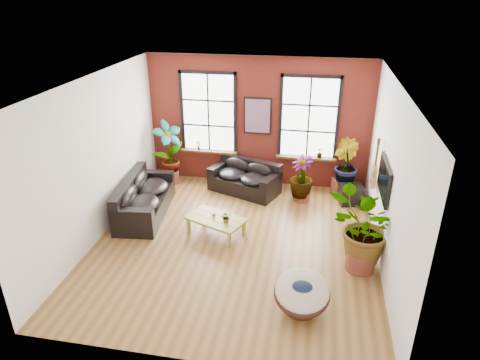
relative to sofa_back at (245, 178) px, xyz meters
The scene contains 19 objects.
room 2.81m from the sofa_back, 84.83° to the right, with size 6.04×6.54×3.54m.
sofa_back is the anchor object (origin of this frame).
sofa_left 2.81m from the sofa_back, 142.71° to the right, with size 1.21×2.39×0.91m.
coffee_table 2.29m from the sofa_back, 96.90° to the right, with size 1.44×1.15×0.49m.
papasan_chair 4.77m from the sofa_back, 68.51° to the right, with size 0.97×0.99×0.72m.
poster 1.69m from the sofa_back, 69.49° to the left, with size 0.74×0.06×0.98m.
tv_wall_unit 3.91m from the sofa_back, 32.30° to the right, with size 0.13×1.86×1.20m.
media_box 2.79m from the sofa_back, ahead, with size 0.67×0.60×0.48m.
pot_back_left 2.18m from the sofa_back, behind, with size 0.64×0.64×0.35m.
pot_back_right 2.60m from the sofa_back, ahead, with size 0.68×0.68×0.41m.
pot_right_wall 4.15m from the sofa_back, 47.05° to the right, with size 0.58×0.58×0.42m.
pot_mid 1.57m from the sofa_back, ahead, with size 0.46×0.46×0.32m.
floor_plant_back_left 2.25m from the sofa_back, behind, with size 0.87×0.59×1.65m, color #203E10.
floor_plant_back_right 2.65m from the sofa_back, ahead, with size 0.75×0.60×1.36m, color #203E10.
floor_plant_right_wall 4.17m from the sofa_back, 46.79° to the right, with size 1.34×1.16×1.49m, color #203E10.
floor_plant_mid 1.56m from the sofa_back, 11.40° to the right, with size 0.62×0.62×1.11m, color #203E10.
table_plant 2.42m from the sofa_back, 90.08° to the right, with size 0.23×0.20×0.26m, color #203E10.
sill_plant_left 1.66m from the sofa_back, 159.30° to the left, with size 0.14×0.10×0.27m, color #203E10.
sill_plant_right 2.10m from the sofa_back, 15.70° to the left, with size 0.15×0.15×0.27m, color #203E10.
Camera 1 is at (1.54, -7.73, 5.19)m, focal length 32.00 mm.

